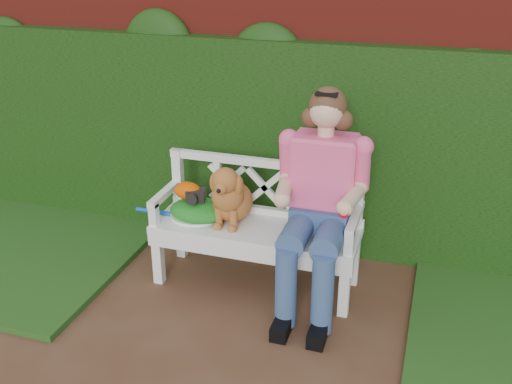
% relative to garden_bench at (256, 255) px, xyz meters
% --- Properties ---
extents(ground, '(60.00, 60.00, 0.00)m').
position_rel_garden_bench_xyz_m(ground, '(0.05, -1.00, -0.24)').
color(ground, '#4E2B1A').
extents(brick_wall, '(10.00, 0.30, 2.20)m').
position_rel_garden_bench_xyz_m(brick_wall, '(0.05, 0.90, 0.86)').
color(brick_wall, maroon).
rests_on(brick_wall, ground).
extents(ivy_hedge, '(10.00, 0.18, 1.70)m').
position_rel_garden_bench_xyz_m(ivy_hedge, '(0.05, 0.68, 0.61)').
color(ivy_hedge, '#235312').
rests_on(ivy_hedge, ground).
extents(garden_bench, '(1.61, 0.67, 0.48)m').
position_rel_garden_bench_xyz_m(garden_bench, '(0.00, 0.00, 0.00)').
color(garden_bench, white).
rests_on(garden_bench, ground).
extents(seated_woman, '(0.81, 0.99, 1.57)m').
position_rel_garden_bench_xyz_m(seated_woman, '(0.47, -0.02, 0.55)').
color(seated_woman, '#DC2E56').
rests_on(seated_woman, ground).
extents(dog, '(0.45, 0.51, 0.47)m').
position_rel_garden_bench_xyz_m(dog, '(-0.20, 0.02, 0.48)').
color(dog, brown).
rests_on(dog, garden_bench).
extents(tennis_racket, '(0.72, 0.40, 0.03)m').
position_rel_garden_bench_xyz_m(tennis_racket, '(-0.51, -0.04, 0.26)').
color(tennis_racket, silver).
rests_on(tennis_racket, garden_bench).
extents(green_bag, '(0.52, 0.44, 0.15)m').
position_rel_garden_bench_xyz_m(green_bag, '(-0.44, -0.02, 0.32)').
color(green_bag, '#217313').
rests_on(green_bag, garden_bench).
extents(camera_item, '(0.16, 0.13, 0.09)m').
position_rel_garden_bench_xyz_m(camera_item, '(-0.45, -0.02, 0.44)').
color(camera_item, black).
rests_on(camera_item, green_bag).
extents(baseball_glove, '(0.21, 0.16, 0.13)m').
position_rel_garden_bench_xyz_m(baseball_glove, '(-0.52, -0.01, 0.46)').
color(baseball_glove, '#D34B01').
rests_on(baseball_glove, green_bag).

